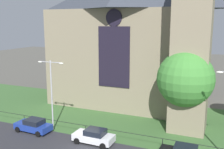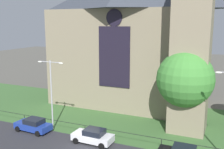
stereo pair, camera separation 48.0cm
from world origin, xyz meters
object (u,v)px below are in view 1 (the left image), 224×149
at_px(church_building, 133,36).
at_px(tree_right_near, 185,79).
at_px(streetlamp_near, 51,86).
at_px(parked_car_blue, 33,125).
at_px(parked_car_white, 94,136).

distance_m(church_building, tree_right_near, 12.96).
height_order(streetlamp_near, parked_car_blue, streetlamp_near).
xyz_separation_m(tree_right_near, streetlamp_near, (-13.90, -5.06, -1.00)).
xyz_separation_m(tree_right_near, parked_car_blue, (-15.59, -6.42, -5.42)).
bearing_deg(streetlamp_near, parked_car_white, -12.35).
relative_size(tree_right_near, parked_car_white, 2.20).
height_order(tree_right_near, parked_car_blue, tree_right_near).
relative_size(church_building, streetlamp_near, 3.22).
bearing_deg(parked_car_white, tree_right_near, -140.65).
distance_m(parked_car_blue, parked_car_white, 7.64).
xyz_separation_m(streetlamp_near, parked_car_blue, (-1.69, -1.36, -4.41)).
bearing_deg(parked_car_white, church_building, -85.61).
bearing_deg(parked_car_blue, streetlamp_near, -138.49).
relative_size(streetlamp_near, parked_car_white, 1.92).
bearing_deg(church_building, tree_right_near, -43.52).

